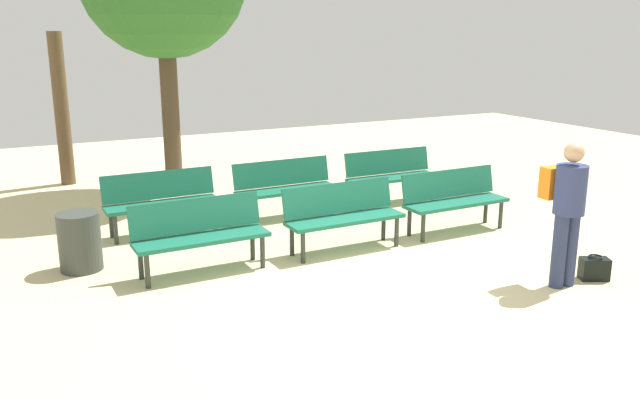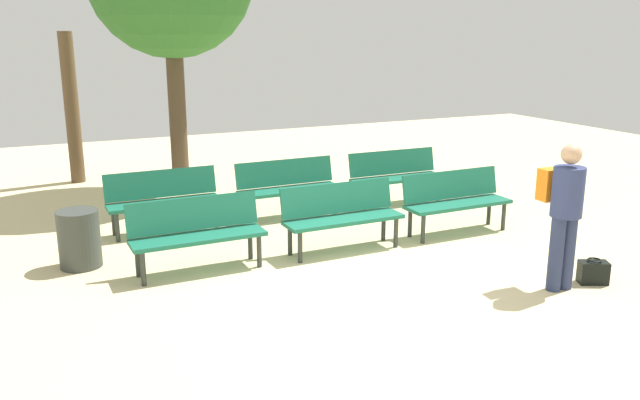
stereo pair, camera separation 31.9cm
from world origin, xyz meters
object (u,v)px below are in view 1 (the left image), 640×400
trash_bin (80,242)px  handbag (594,268)px  bench_r1_c0 (161,198)px  tree_0 (62,110)px  bench_r0_c1 (343,212)px  bench_r1_c1 (285,185)px  bench_r1_c2 (391,173)px  bench_r0_c2 (454,197)px  visitor_with_backpack (567,206)px  bench_r0_c0 (200,231)px

trash_bin → handbag: bearing=-30.5°
bench_r1_c0 → tree_0: tree_0 is taller
bench_r0_c1 → bench_r1_c1: size_ratio=1.00×
bench_r1_c2 → trash_bin: size_ratio=2.27×
bench_r0_c2 → bench_r1_c1: size_ratio=1.00×
tree_0 → visitor_with_backpack: 9.06m
bench_r0_c1 → tree_0: 6.40m
tree_0 → bench_r1_c1: bearing=-55.3°
handbag → bench_r0_c2: bearing=96.2°
bench_r0_c1 → tree_0: bearing=115.2°
bench_r1_c0 → bench_r0_c1: bearing=-43.6°
bench_r0_c0 → tree_0: size_ratio=0.57×
bench_r0_c0 → bench_r1_c1: 2.57m
bench_r0_c1 → trash_bin: (-3.19, 0.79, -0.15)m
bench_r0_c2 → trash_bin: size_ratio=2.26×
bench_r0_c1 → bench_r1_c2: size_ratio=1.00×
bench_r0_c0 → bench_r1_c0: size_ratio=1.00×
bench_r1_c0 → handbag: (3.99, -4.14, -0.37)m
tree_0 → bench_r0_c1: bearing=-64.4°
bench_r0_c1 → visitor_with_backpack: (1.59, -2.24, 0.43)m
tree_0 → visitor_with_backpack: (4.32, -7.95, -0.46)m
bench_r0_c0 → bench_r1_c2: same height
bench_r1_c1 → bench_r1_c2: (1.93, -0.03, 0.00)m
bench_r0_c0 → trash_bin: (-1.27, 0.73, -0.15)m
bench_r1_c0 → bench_r1_c2: size_ratio=0.99×
bench_r1_c0 → trash_bin: 1.64m
bench_r0_c1 → bench_r1_c2: same height
visitor_with_backpack → trash_bin: size_ratio=2.33×
bench_r1_c1 → bench_r1_c2: bearing=-1.2°
bench_r0_c0 → bench_r1_c2: (3.83, 1.70, 0.00)m
bench_r1_c1 → tree_0: bearing=124.4°
handbag → trash_bin: size_ratio=0.52×
handbag → tree_0: bearing=120.9°
bench_r1_c1 → visitor_with_backpack: (1.60, -4.03, 0.43)m
bench_r0_c2 → visitor_with_backpack: bearing=-96.5°
handbag → bench_r1_c2: bearing=92.1°
visitor_with_backpack → trash_bin: bearing=-29.0°
bench_r0_c2 → visitor_with_backpack: size_ratio=0.97×
bench_r0_c0 → visitor_with_backpack: visitor_with_backpack is taller
bench_r1_c0 → bench_r1_c2: (3.84, -0.07, 0.00)m
bench_r1_c2 → tree_0: bearing=140.8°
bench_r1_c2 → bench_r0_c1: bearing=-136.3°
tree_0 → handbag: size_ratio=7.65×
bench_r0_c0 → bench_r1_c0: (-0.01, 1.77, 0.00)m
bench_r1_c2 → tree_0: size_ratio=0.57×
bench_r0_c2 → trash_bin: 5.07m
bench_r0_c2 → bench_r1_c0: (-3.75, 1.84, 0.00)m
bench_r1_c1 → trash_bin: bench_r1_c1 is taller
bench_r1_c0 → bench_r1_c1: size_ratio=1.00×
bench_r1_c1 → handbag: bearing=-63.4°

